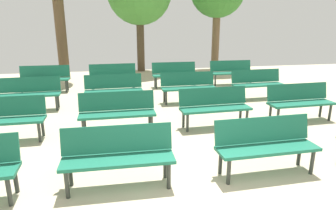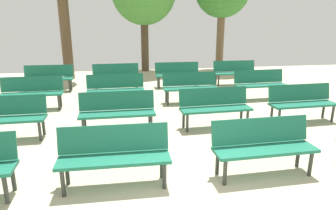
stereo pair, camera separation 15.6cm
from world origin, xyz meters
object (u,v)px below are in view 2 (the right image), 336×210
at_px(bench_r1_c3, 302,101).
at_px(bench_r2_c0, 32,91).
at_px(bench_r1_c0, 4,115).
at_px(bench_r3_c0, 49,76).
at_px(bench_r2_c2, 190,85).
at_px(bench_r1_c2, 215,105).
at_px(bench_r3_c1, 116,75).
at_px(bench_r1_c1, 117,110).
at_px(bench_r3_c3, 235,71).
at_px(bench_r2_c3, 260,82).
at_px(bench_r0_c1, 114,152).
at_px(bench_r0_c2, 263,143).
at_px(bench_r3_c2, 177,73).
at_px(bench_r2_c1, 116,88).

height_order(bench_r1_c3, bench_r2_c0, same).
bearing_deg(bench_r1_c0, bench_r3_c0, 90.22).
xyz_separation_m(bench_r2_c0, bench_r2_c2, (4.39, -0.01, 0.00)).
relative_size(bench_r1_c2, bench_r3_c1, 1.00).
xyz_separation_m(bench_r1_c1, bench_r2_c0, (-2.28, 2.14, 0.00)).
bearing_deg(bench_r1_c2, bench_r3_c0, 134.18).
distance_m(bench_r1_c3, bench_r2_c2, 3.05).
bearing_deg(bench_r2_c0, bench_r3_c3, 16.37).
xyz_separation_m(bench_r1_c0, bench_r3_c1, (2.21, 4.28, 0.00)).
xyz_separation_m(bench_r1_c0, bench_r2_c3, (6.57, 2.19, 0.00)).
xyz_separation_m(bench_r0_c1, bench_r1_c0, (-2.20, 2.13, 0.00)).
bearing_deg(bench_r2_c2, bench_r0_c2, -88.07).
relative_size(bench_r0_c1, bench_r3_c3, 1.00).
relative_size(bench_r2_c3, bench_r3_c2, 1.01).
xyz_separation_m(bench_r0_c2, bench_r2_c1, (-2.28, 4.35, 0.00)).
distance_m(bench_r2_c0, bench_r3_c1, 3.08).
relative_size(bench_r1_c1, bench_r2_c0, 0.99).
relative_size(bench_r1_c1, bench_r3_c2, 1.00).
bearing_deg(bench_r3_c0, bench_r2_c1, -42.84).
xyz_separation_m(bench_r2_c3, bench_r3_c0, (-6.62, 2.12, 0.00)).
distance_m(bench_r1_c1, bench_r2_c0, 3.12).
bearing_deg(bench_r2_c1, bench_r3_c1, 88.79).
bearing_deg(bench_r2_c3, bench_r2_c1, 178.30).
bearing_deg(bench_r1_c0, bench_r3_c1, 62.25).
bearing_deg(bench_r3_c2, bench_r2_c0, -153.72).
xyz_separation_m(bench_r0_c2, bench_r3_c0, (-4.53, 6.49, 0.00)).
bearing_deg(bench_r3_c0, bench_r3_c1, -0.15).
bearing_deg(bench_r0_c1, bench_r2_c1, 91.16).
distance_m(bench_r1_c0, bench_r3_c3, 7.92).
xyz_separation_m(bench_r0_c2, bench_r1_c3, (2.10, 2.22, 0.00)).
bearing_deg(bench_r1_c1, bench_r2_c2, 45.17).
xyz_separation_m(bench_r1_c2, bench_r3_c3, (2.20, 4.33, 0.00)).
xyz_separation_m(bench_r1_c3, bench_r2_c3, (-0.01, 2.15, 0.00)).
xyz_separation_m(bench_r1_c3, bench_r3_c0, (-6.63, 4.27, 0.00)).
distance_m(bench_r0_c1, bench_r2_c0, 4.83).
xyz_separation_m(bench_r2_c0, bench_r3_c2, (4.43, 2.14, 0.00)).
xyz_separation_m(bench_r1_c3, bench_r3_c3, (0.04, 4.30, 0.00)).
bearing_deg(bench_r3_c0, bench_r1_c2, -43.20).
bearing_deg(bench_r0_c1, bench_r1_c1, 89.97).
distance_m(bench_r2_c3, bench_r3_c3, 2.15).
distance_m(bench_r1_c2, bench_r3_c1, 4.80).
xyz_separation_m(bench_r1_c0, bench_r2_c0, (-0.03, 2.15, 0.00)).
distance_m(bench_r2_c0, bench_r2_c3, 6.60).
bearing_deg(bench_r1_c2, bench_r0_c1, -137.88).
height_order(bench_r2_c2, bench_r3_c0, same).
distance_m(bench_r0_c2, bench_r1_c1, 3.13).
bearing_deg(bench_r3_c1, bench_r2_c2, -46.16).
bearing_deg(bench_r1_c1, bench_r3_c1, 90.53).
bearing_deg(bench_r2_c1, bench_r1_c1, -89.88).
relative_size(bench_r1_c2, bench_r2_c1, 1.00).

